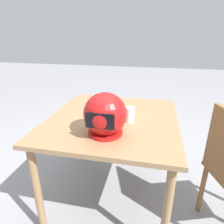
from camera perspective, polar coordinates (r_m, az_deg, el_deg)
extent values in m
plane|color=gray|center=(1.88, 0.20, -22.59)|extent=(14.00, 14.00, 0.00)
cube|color=olive|center=(1.46, 0.24, -2.11)|extent=(0.93, 1.00, 0.03)
cylinder|color=olive|center=(2.00, 14.54, -7.61)|extent=(0.05, 0.05, 0.70)
cylinder|color=olive|center=(2.11, -8.15, -5.44)|extent=(0.05, 0.05, 0.70)
cylinder|color=olive|center=(1.30, 15.48, -26.85)|extent=(0.05, 0.05, 0.70)
cylinder|color=olive|center=(1.47, -20.78, -20.92)|extent=(0.05, 0.05, 0.70)
cylinder|color=white|center=(1.56, -0.22, 0.31)|extent=(0.30, 0.30, 0.01)
cylinder|color=tan|center=(1.56, -0.22, 0.82)|extent=(0.26, 0.26, 0.02)
cylinder|color=red|center=(1.55, -0.22, 1.18)|extent=(0.22, 0.22, 0.00)
sphere|color=#234C1E|center=(1.57, 1.02, 1.94)|extent=(0.04, 0.04, 0.04)
sphere|color=#234C1E|center=(1.50, 2.79, 0.93)|extent=(0.04, 0.04, 0.04)
sphere|color=#234C1E|center=(1.57, -0.43, 1.91)|extent=(0.03, 0.03, 0.03)
cylinder|color=#E0D172|center=(1.46, -1.18, 0.29)|extent=(0.02, 0.02, 0.02)
cylinder|color=#E0D172|center=(1.57, 0.25, 1.79)|extent=(0.02, 0.02, 0.01)
cylinder|color=#E0D172|center=(1.53, -0.79, 1.13)|extent=(0.02, 0.02, 0.01)
cylinder|color=#E0D172|center=(1.51, -3.13, 0.91)|extent=(0.02, 0.02, 0.02)
cylinder|color=#E0D172|center=(1.53, 0.33, 1.29)|extent=(0.02, 0.02, 0.02)
sphere|color=#B21414|center=(1.18, -2.01, -0.59)|extent=(0.26, 0.26, 0.26)
cylinder|color=#B21414|center=(1.23, -1.94, -5.82)|extent=(0.22, 0.22, 0.02)
cube|color=black|center=(1.07, -3.53, -2.58)|extent=(0.16, 0.02, 0.09)
cylinder|color=silver|center=(1.38, 5.14, -0.72)|extent=(0.07, 0.07, 0.10)
cylinder|color=brown|center=(1.74, 24.69, -19.60)|extent=(0.04, 0.04, 0.43)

